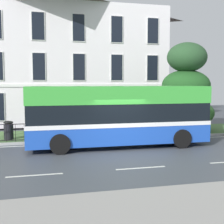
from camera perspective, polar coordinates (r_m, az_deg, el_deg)
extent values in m
cube|color=#3F4349|center=(13.97, 2.85, -8.40)|extent=(60.00, 56.00, 0.06)
cube|color=silver|center=(17.41, -0.61, -5.52)|extent=(54.00, 0.14, 0.01)
cube|color=silver|center=(11.67, -13.98, -11.17)|extent=(2.00, 0.12, 0.01)
cube|color=silver|center=(12.30, 5.30, -10.16)|extent=(2.00, 0.12, 0.01)
cube|color=#9E9E99|center=(17.85, -0.96, -5.06)|extent=(57.00, 0.24, 0.12)
cube|color=#4A6E3B|center=(19.93, -2.34, -3.97)|extent=(57.00, 4.08, 0.12)
cube|color=gray|center=(9.07, 13.28, -16.06)|extent=(57.00, 3.00, 0.01)
cube|color=white|center=(27.82, -10.45, 8.05)|extent=(16.88, 10.39, 9.02)
pyramid|color=#51433E|center=(28.60, -10.65, 18.98)|extent=(17.22, 10.60, 1.84)
cube|color=white|center=(22.58, -9.59, 4.83)|extent=(16.88, 0.06, 0.20)
cube|color=#2D333D|center=(22.66, -9.52, 0.05)|extent=(1.10, 0.06, 2.20)
cube|color=white|center=(22.57, -13.10, 1.05)|extent=(0.94, 0.04, 1.97)
cube|color=black|center=(22.55, -13.10, 1.05)|extent=(0.84, 0.03, 1.87)
cube|color=white|center=(22.77, -6.00, 1.20)|extent=(0.94, 0.04, 1.97)
cube|color=black|center=(22.75, -5.99, 1.20)|extent=(0.84, 0.03, 1.87)
cube|color=white|center=(23.32, 0.87, 1.33)|extent=(0.94, 0.04, 1.97)
cube|color=black|center=(23.30, 0.88, 1.33)|extent=(0.84, 0.03, 1.87)
cube|color=white|center=(24.19, 7.33, 1.43)|extent=(0.94, 0.04, 1.97)
cube|color=black|center=(24.17, 7.35, 1.43)|extent=(0.84, 0.03, 1.87)
cube|color=white|center=(22.53, -13.25, 8.11)|extent=(0.94, 0.04, 1.97)
cube|color=black|center=(22.51, -13.25, 8.11)|extent=(0.84, 0.03, 1.87)
cube|color=white|center=(22.74, -6.07, 8.20)|extent=(0.94, 0.04, 1.97)
cube|color=black|center=(22.72, -6.06, 8.20)|extent=(0.84, 0.03, 1.87)
cube|color=white|center=(23.29, 0.88, 8.16)|extent=(0.94, 0.04, 1.97)
cube|color=black|center=(23.27, 0.89, 8.16)|extent=(0.84, 0.03, 1.87)
cube|color=white|center=(24.16, 7.41, 8.02)|extent=(0.94, 0.04, 1.97)
cube|color=black|center=(24.14, 7.43, 8.02)|extent=(0.84, 0.03, 1.87)
cube|color=white|center=(22.84, -13.40, 15.08)|extent=(0.94, 0.04, 1.97)
cube|color=black|center=(22.82, -13.40, 15.09)|extent=(0.84, 0.03, 1.87)
cube|color=white|center=(23.05, -6.14, 15.11)|extent=(0.94, 0.04, 1.97)
cube|color=black|center=(23.03, -6.13, 15.12)|extent=(0.84, 0.03, 1.87)
cube|color=white|center=(23.59, 0.89, 14.91)|extent=(0.94, 0.04, 1.97)
cube|color=black|center=(23.57, 0.90, 14.92)|extent=(0.84, 0.03, 1.87)
cube|color=white|center=(24.45, 7.49, 14.53)|extent=(0.94, 0.04, 1.97)
cube|color=black|center=(24.43, 7.51, 14.54)|extent=(0.84, 0.03, 1.87)
cube|color=black|center=(17.62, -8.25, -1.93)|extent=(13.92, 0.04, 0.04)
cube|color=black|center=(17.75, -8.21, -4.72)|extent=(13.92, 0.04, 0.04)
cylinder|color=black|center=(17.67, -18.79, -3.70)|extent=(0.02, 0.02, 0.95)
cylinder|color=black|center=(17.64, -17.28, -3.67)|extent=(0.02, 0.02, 0.95)
cylinder|color=black|center=(17.61, -15.77, -3.64)|extent=(0.02, 0.02, 0.95)
cylinder|color=black|center=(17.60, -14.26, -3.61)|extent=(0.02, 0.02, 0.95)
cylinder|color=black|center=(17.60, -12.75, -3.58)|extent=(0.02, 0.02, 0.95)
cylinder|color=black|center=(17.62, -11.24, -3.54)|extent=(0.02, 0.02, 0.95)
cylinder|color=black|center=(17.64, -9.73, -3.50)|extent=(0.02, 0.02, 0.95)
cylinder|color=black|center=(17.68, -8.23, -3.46)|extent=(0.02, 0.02, 0.95)
cylinder|color=black|center=(17.73, -6.73, -3.42)|extent=(0.02, 0.02, 0.95)
cylinder|color=black|center=(17.79, -5.24, -3.37)|extent=(0.02, 0.02, 0.95)
cylinder|color=black|center=(17.87, -3.77, -3.32)|extent=(0.02, 0.02, 0.95)
cylinder|color=black|center=(17.95, -2.31, -3.28)|extent=(0.02, 0.02, 0.95)
cylinder|color=black|center=(18.05, -0.86, -3.22)|extent=(0.02, 0.02, 0.95)
cylinder|color=black|center=(18.16, 0.57, -3.17)|extent=(0.02, 0.02, 0.95)
cylinder|color=black|center=(18.28, 1.98, -3.12)|extent=(0.02, 0.02, 0.95)
cylinder|color=black|center=(18.41, 3.37, -3.06)|extent=(0.02, 0.02, 0.95)
cylinder|color=black|center=(18.55, 4.74, -3.01)|extent=(0.02, 0.02, 0.95)
cylinder|color=black|center=(18.70, 6.09, -2.95)|extent=(0.02, 0.02, 0.95)
cylinder|color=black|center=(18.87, 7.42, -2.89)|extent=(0.02, 0.02, 0.95)
cylinder|color=black|center=(19.04, 8.72, -2.84)|extent=(0.02, 0.02, 0.95)
cylinder|color=black|center=(19.22, 10.00, -2.78)|extent=(0.02, 0.02, 0.95)
cylinder|color=black|center=(19.41, 11.26, -2.72)|extent=(0.02, 0.02, 0.95)
cylinder|color=black|center=(19.61, 12.49, -2.66)|extent=(0.02, 0.02, 0.95)
cylinder|color=#423328|center=(21.19, 13.55, -1.05)|extent=(0.46, 0.46, 1.71)
ellipsoid|color=#234A1E|center=(21.26, 13.10, -0.09)|extent=(3.88, 3.88, 1.96)
ellipsoid|color=#1E4C1E|center=(21.14, 13.39, 4.78)|extent=(3.16, 3.16, 2.04)
ellipsoid|color=#254627|center=(20.97, 13.56, 9.72)|extent=(2.57, 2.57, 1.91)
cube|color=blue|center=(16.17, 1.05, -3.59)|extent=(9.25, 2.52, 1.03)
cube|color=white|center=(16.10, 1.05, -1.92)|extent=(9.28, 2.54, 0.20)
cube|color=black|center=(16.04, 1.05, -0.05)|extent=(9.17, 2.48, 0.97)
cube|color=green|center=(15.98, 1.06, 3.22)|extent=(9.25, 2.52, 0.86)
cube|color=black|center=(17.77, 15.69, 0.12)|extent=(0.08, 2.05, 0.90)
cube|color=black|center=(17.71, 15.77, 3.09)|extent=(0.08, 1.76, 0.55)
cylinder|color=silver|center=(18.60, 14.43, -3.50)|extent=(0.04, 0.20, 0.20)
cylinder|color=silver|center=(17.25, 16.85, -4.25)|extent=(0.04, 0.20, 0.20)
cylinder|color=black|center=(18.28, 9.44, -3.56)|extent=(0.96, 0.31, 0.96)
cylinder|color=black|center=(16.17, 12.65, -4.78)|extent=(0.96, 0.31, 0.96)
cylinder|color=black|center=(16.90, -10.05, -4.29)|extent=(0.96, 0.31, 0.96)
cylinder|color=black|center=(14.60, -9.51, -5.81)|extent=(0.96, 0.31, 0.96)
cylinder|color=black|center=(18.47, -18.41, -3.44)|extent=(0.52, 0.52, 0.86)
ellipsoid|color=black|center=(18.40, -18.46, -1.83)|extent=(0.53, 0.53, 0.18)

